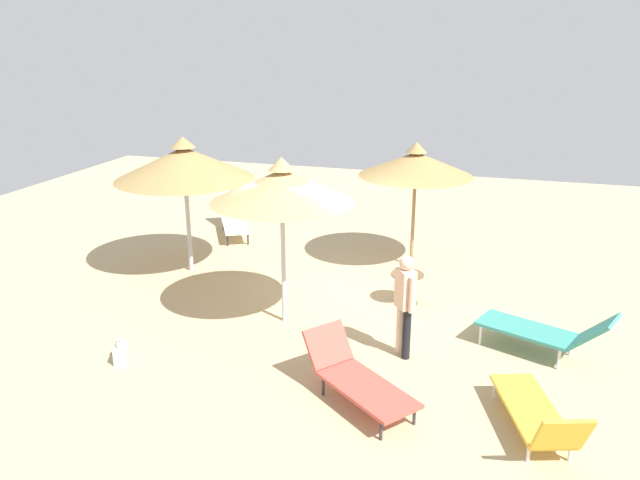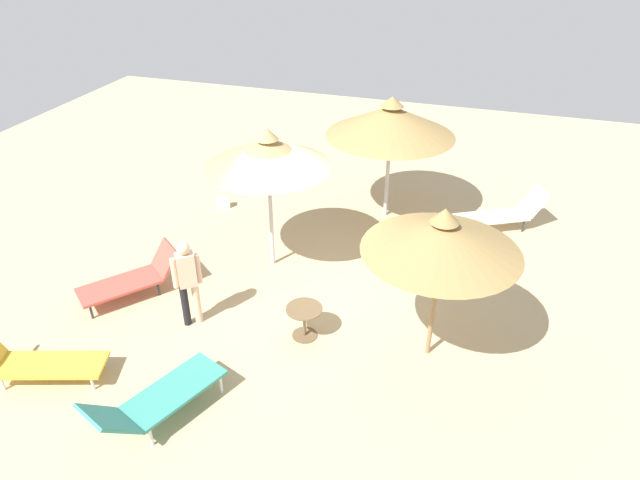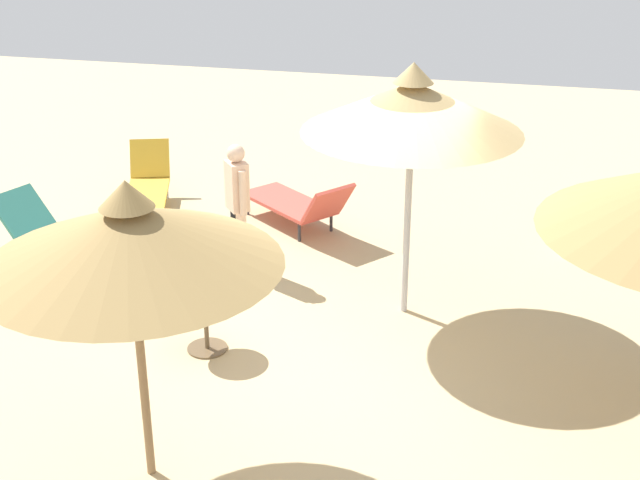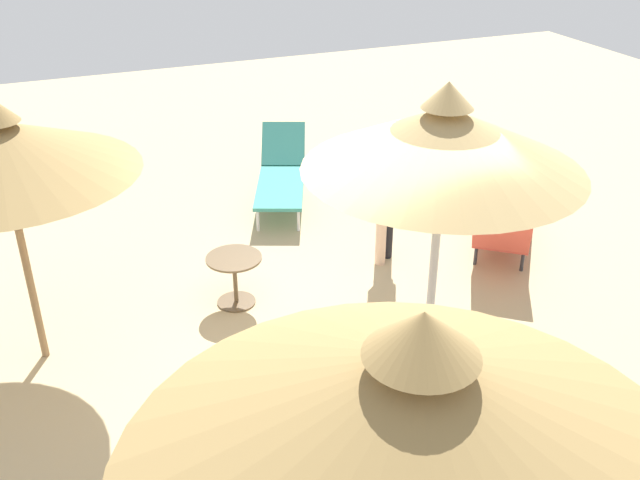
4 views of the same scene
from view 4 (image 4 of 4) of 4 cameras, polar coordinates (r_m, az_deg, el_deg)
name	(u,v)px [view 4 (image 4 of 4)]	position (r m, az deg, el deg)	size (l,w,h in m)	color
ground	(324,367)	(7.37, 0.29, -9.99)	(24.00, 24.00, 0.10)	tan
parasol_umbrella_center	(444,139)	(6.09, 9.78, 7.86)	(2.39, 2.39, 2.91)	#B2B2B7
parasol_umbrella_far_left	(1,148)	(6.94, -23.87, 6.64)	(2.39, 2.39, 2.69)	olive
parasol_umbrella_back	(416,414)	(3.29, 7.61, -13.42)	(2.83, 2.83, 2.85)	#B2B2B7
lounge_chair_edge	(503,227)	(9.35, 14.25, 0.99)	(1.84, 1.66, 0.83)	#CC4C3F
lounge_chair_front	(281,174)	(10.49, -3.07, 5.25)	(2.12, 1.37, 0.91)	teal
lounge_chair_near_right	(424,163)	(11.24, 8.17, 6.04)	(1.15, 2.00, 0.83)	gold
person_standing_far_right	(387,191)	(8.70, 5.26, 3.90)	(0.36, 0.40, 1.66)	beige
side_table_round	(235,272)	(8.09, -6.75, -2.50)	(0.62, 0.62, 0.59)	brown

